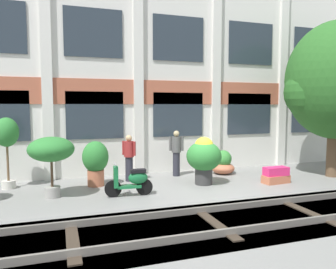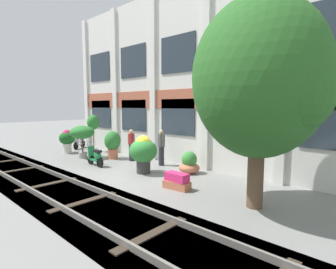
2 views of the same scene
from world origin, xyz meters
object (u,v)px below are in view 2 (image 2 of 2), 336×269
(potted_plant_terracotta_small, at_px, (82,133))
(resident_watching_tracks, at_px, (161,146))
(potted_plant_ribbed_drum, at_px, (67,139))
(resident_by_doorway, at_px, (131,144))
(scooter_near_curb, at_px, (96,157))
(potted_plant_glazed_jar, at_px, (143,151))
(potted_plant_tall_urn, at_px, (93,125))
(broadleaf_tree, at_px, (259,82))
(potted_plant_square_trough, at_px, (177,181))
(potted_plant_fluted_column, at_px, (113,143))
(scooter_second_parked, at_px, (80,142))
(potted_plant_wide_bowl, at_px, (189,164))

(potted_plant_terracotta_small, height_order, resident_watching_tracks, potted_plant_terracotta_small)
(potted_plant_ribbed_drum, bearing_deg, resident_by_doorway, 14.00)
(potted_plant_ribbed_drum, bearing_deg, scooter_near_curb, -9.91)
(potted_plant_glazed_jar, distance_m, potted_plant_terracotta_small, 4.75)
(resident_by_doorway, bearing_deg, potted_plant_tall_urn, -50.02)
(broadleaf_tree, bearing_deg, potted_plant_square_trough, -174.94)
(potted_plant_square_trough, distance_m, resident_watching_tracks, 3.57)
(scooter_near_curb, bearing_deg, resident_by_doorway, -95.72)
(potted_plant_square_trough, bearing_deg, resident_by_doorway, 158.09)
(potted_plant_fluted_column, xyz_separation_m, resident_watching_tracks, (3.00, 0.59, 0.07))
(potted_plant_terracotta_small, relative_size, potted_plant_tall_urn, 0.77)
(potted_plant_fluted_column, distance_m, scooter_second_parked, 4.44)
(scooter_second_parked, relative_size, resident_watching_tracks, 0.72)
(potted_plant_terracotta_small, xyz_separation_m, resident_watching_tracks, (4.31, 1.58, -0.41))
(potted_plant_wide_bowl, distance_m, resident_by_doorway, 3.68)
(scooter_near_curb, bearing_deg, potted_plant_wide_bowl, -149.88)
(broadleaf_tree, relative_size, resident_watching_tracks, 3.34)
(potted_plant_square_trough, height_order, resident_watching_tracks, resident_watching_tracks)
(scooter_second_parked, bearing_deg, potted_plant_square_trough, 45.30)
(resident_by_doorway, height_order, resident_watching_tracks, resident_watching_tracks)
(scooter_near_curb, distance_m, resident_by_doorway, 1.94)
(potted_plant_glazed_jar, height_order, resident_by_doorway, resident_by_doorway)
(potted_plant_fluted_column, relative_size, potted_plant_ribbed_drum, 1.06)
(potted_plant_tall_urn, bearing_deg, potted_plant_wide_bowl, -1.02)
(resident_watching_tracks, bearing_deg, resident_by_doorway, -60.61)
(potted_plant_tall_urn, relative_size, resident_by_doorway, 1.40)
(scooter_near_curb, bearing_deg, potted_plant_ribbed_drum, -5.61)
(broadleaf_tree, distance_m, potted_plant_glazed_jar, 5.58)
(broadleaf_tree, distance_m, scooter_near_curb, 8.13)
(potted_plant_terracotta_small, bearing_deg, scooter_near_curb, -14.70)
(potted_plant_ribbed_drum, bearing_deg, potted_plant_square_trough, -4.55)
(broadleaf_tree, relative_size, scooter_second_parked, 4.65)
(potted_plant_tall_urn, relative_size, resident_watching_tracks, 1.33)
(potted_plant_square_trough, xyz_separation_m, scooter_near_curb, (-4.94, -0.01, 0.18))
(broadleaf_tree, bearing_deg, resident_by_doorway, 167.36)
(broadleaf_tree, bearing_deg, potted_plant_terracotta_small, 178.07)
(potted_plant_square_trough, distance_m, scooter_near_curb, 4.95)
(potted_plant_glazed_jar, xyz_separation_m, scooter_near_curb, (-2.58, -0.64, -0.48))
(broadleaf_tree, distance_m, resident_by_doorway, 7.84)
(scooter_near_curb, distance_m, resident_watching_tracks, 3.08)
(scooter_second_parked, distance_m, resident_watching_tracks, 7.39)
(broadleaf_tree, xyz_separation_m, potted_plant_wide_bowl, (-3.59, 1.69, -3.02))
(potted_plant_square_trough, bearing_deg, potted_plant_wide_bowl, 116.77)
(potted_plant_ribbed_drum, bearing_deg, potted_plant_tall_urn, 61.35)
(potted_plant_fluted_column, xyz_separation_m, potted_plant_ribbed_drum, (-3.36, -0.82, -0.00))
(potted_plant_wide_bowl, height_order, scooter_second_parked, scooter_second_parked)
(potted_plant_ribbed_drum, xyz_separation_m, scooter_second_parked, (-1.02, 1.36, -0.39))
(potted_plant_wide_bowl, xyz_separation_m, resident_watching_tracks, (-1.82, 0.22, 0.52))
(resident_watching_tracks, bearing_deg, potted_plant_square_trough, 73.11)
(potted_plant_wide_bowl, height_order, potted_plant_square_trough, potted_plant_wide_bowl)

